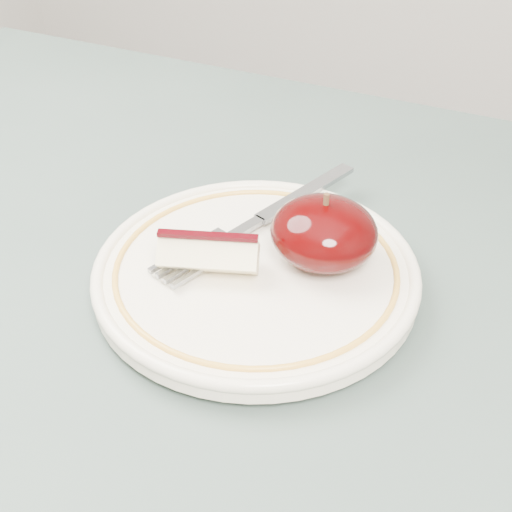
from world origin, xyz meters
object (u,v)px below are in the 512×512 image
at_px(table, 105,452).
at_px(fork, 259,221).
at_px(plate, 256,272).
at_px(apple_half, 324,233).

height_order(table, fork, fork).
distance_m(table, fork, 0.20).
bearing_deg(fork, table, -177.17).
bearing_deg(plate, fork, 112.47).
bearing_deg(plate, table, -120.13).
bearing_deg(plate, apple_half, 36.18).
bearing_deg(apple_half, fork, 162.29).
height_order(table, apple_half, apple_half).
bearing_deg(table, plate, 59.87).
xyz_separation_m(table, plate, (0.06, 0.11, 0.10)).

